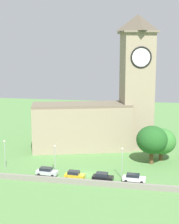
% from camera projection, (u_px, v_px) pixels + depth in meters
% --- Properties ---
extents(ground_plane, '(200.00, 200.00, 0.00)m').
position_uv_depth(ground_plane, '(98.00, 155.00, 90.42)').
color(ground_plane, '#517F42').
extents(church, '(35.04, 19.55, 36.84)m').
position_uv_depth(church, '(104.00, 108.00, 95.05)').
color(church, gray).
rests_on(church, ground).
extents(quay_barrier, '(51.23, 0.70, 1.16)m').
position_uv_depth(quay_barrier, '(80.00, 182.00, 70.18)').
color(quay_barrier, gray).
rests_on(quay_barrier, ground).
extents(car_silver, '(4.87, 2.41, 1.78)m').
position_uv_depth(car_silver, '(47.00, 171.00, 75.35)').
color(car_silver, silver).
rests_on(car_silver, ground).
extents(car_yellow, '(4.37, 2.32, 1.90)m').
position_uv_depth(car_yellow, '(74.00, 175.00, 72.91)').
color(car_yellow, gold).
rests_on(car_yellow, ground).
extents(car_black, '(4.47, 2.51, 1.93)m').
position_uv_depth(car_black, '(103.00, 177.00, 71.75)').
color(car_black, black).
rests_on(car_black, ground).
extents(car_white, '(4.83, 2.16, 1.73)m').
position_uv_depth(car_white, '(134.00, 178.00, 71.59)').
color(car_white, silver).
rests_on(car_white, ground).
extents(streetlamp_west_end, '(0.44, 0.44, 6.89)m').
position_uv_depth(streetlamp_west_end, '(5.00, 150.00, 78.81)').
color(streetlamp_west_end, '#9EA0A5').
rests_on(streetlamp_west_end, ground).
extents(streetlamp_west_mid, '(0.44, 0.44, 6.45)m').
position_uv_depth(streetlamp_west_mid, '(55.00, 154.00, 76.34)').
color(streetlamp_west_mid, '#9EA0A5').
rests_on(streetlamp_west_mid, ground).
extents(streetlamp_central, '(0.44, 0.44, 6.83)m').
position_uv_depth(streetlamp_central, '(122.00, 158.00, 72.91)').
color(streetlamp_central, '#9EA0A5').
rests_on(streetlamp_central, ground).
extents(tree_riverside_west, '(7.52, 7.52, 9.38)m').
position_uv_depth(tree_riverside_west, '(152.00, 140.00, 82.46)').
color(tree_riverside_west, brown).
rests_on(tree_riverside_west, ground).
extents(tree_by_tower, '(7.18, 7.18, 8.19)m').
position_uv_depth(tree_by_tower, '(161.00, 141.00, 85.13)').
color(tree_by_tower, brown).
rests_on(tree_by_tower, ground).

